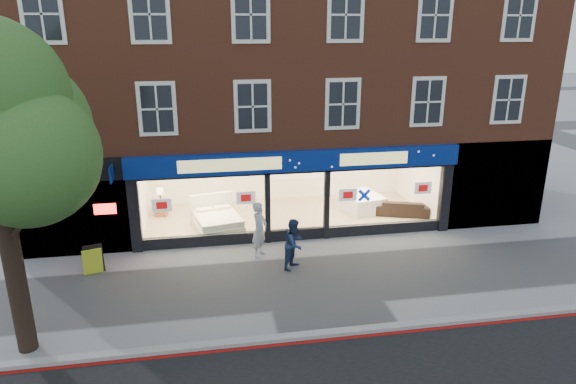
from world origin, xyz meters
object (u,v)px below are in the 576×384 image
object	(u,v)px
display_bed	(217,221)
mattress_stack	(362,202)
pedestrian_grey	(260,230)
pedestrian_blue	(294,244)
a_board	(93,260)
sofa	(402,207)

from	to	relation	value
display_bed	mattress_stack	world-z (taller)	display_bed
pedestrian_grey	pedestrian_blue	bearing A→B (deg)	-106.48
display_bed	mattress_stack	xyz separation A→B (m)	(5.88, 1.01, 0.02)
display_bed	pedestrian_blue	bearing A→B (deg)	-68.36
display_bed	pedestrian_blue	size ratio (longest dim) A/B	1.40
pedestrian_blue	mattress_stack	bearing A→B (deg)	0.27
mattress_stack	a_board	distance (m)	10.46
a_board	mattress_stack	bearing A→B (deg)	4.43
a_board	pedestrian_blue	xyz separation A→B (m)	(6.15, -0.65, 0.37)
display_bed	mattress_stack	bearing A→B (deg)	-2.24
mattress_stack	a_board	xyz separation A→B (m)	(-9.75, -3.78, 0.01)
sofa	pedestrian_grey	distance (m)	6.58
a_board	display_bed	bearing A→B (deg)	18.85
display_bed	sofa	xyz separation A→B (m)	(7.32, 0.24, -0.01)
a_board	pedestrian_grey	world-z (taller)	pedestrian_grey
mattress_stack	pedestrian_grey	size ratio (longest dim) A/B	1.05
display_bed	pedestrian_grey	size ratio (longest dim) A/B	1.21
mattress_stack	sofa	bearing A→B (deg)	-28.17
pedestrian_grey	sofa	bearing A→B (deg)	-35.86
a_board	pedestrian_blue	size ratio (longest dim) A/B	0.55
a_board	pedestrian_grey	size ratio (longest dim) A/B	0.48
sofa	a_board	world-z (taller)	a_board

